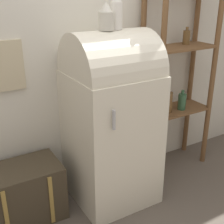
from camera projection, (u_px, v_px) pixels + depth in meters
ground_plane at (124, 207)px, 2.68m from camera, size 12.00×12.00×0.00m
wall_back at (89, 39)px, 2.63m from camera, size 7.00×0.09×2.70m
refrigerator at (111, 117)px, 2.57m from camera, size 0.66×0.69×1.47m
suitcase_trunk at (22, 193)px, 2.48m from camera, size 0.62×0.40×0.47m
shelf_unit at (178, 68)px, 2.96m from camera, size 0.70×0.34×1.87m
vase_left at (106, 17)px, 2.24m from camera, size 0.12×0.12×0.20m
vase_center at (116, 10)px, 2.28m from camera, size 0.09×0.09×0.30m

